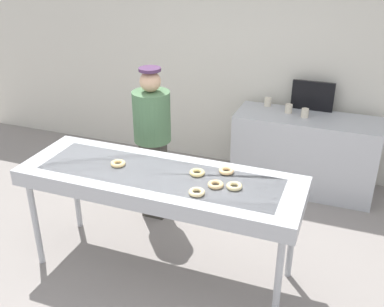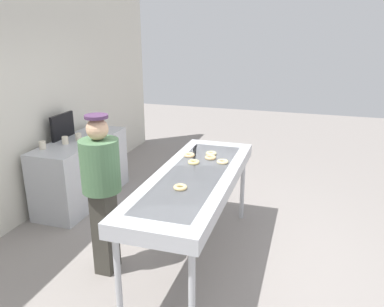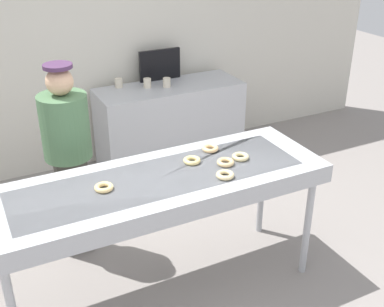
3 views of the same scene
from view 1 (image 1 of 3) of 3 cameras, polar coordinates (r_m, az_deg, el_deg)
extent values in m
plane|color=gray|center=(4.31, -3.75, -14.28)|extent=(16.00, 16.00, 0.00)
cube|color=silver|center=(5.73, 5.98, 12.50)|extent=(8.00, 0.12, 2.94)
cube|color=#B7BABF|center=(3.78, -4.15, -3.49)|extent=(2.40, 0.79, 0.14)
cube|color=slate|center=(3.77, -4.17, -3.10)|extent=(2.04, 0.56, 0.08)
cylinder|color=#B7BABF|center=(4.35, -19.18, -8.43)|extent=(0.06, 0.06, 0.85)
cylinder|color=#B7BABF|center=(3.56, 10.81, -15.90)|extent=(0.06, 0.06, 0.85)
cylinder|color=#B7BABF|center=(4.76, -14.49, -4.57)|extent=(0.06, 0.06, 0.85)
cylinder|color=#B7BABF|center=(4.06, 12.54, -10.19)|extent=(0.06, 0.06, 0.85)
torus|color=#F7C888|center=(3.76, 4.38, -2.19)|extent=(0.14, 0.14, 0.03)
torus|color=beige|center=(3.54, 5.38, -4.14)|extent=(0.16, 0.16, 0.03)
torus|color=beige|center=(3.44, 0.61, -4.92)|extent=(0.13, 0.13, 0.03)
torus|color=#E8C184|center=(3.55, 3.01, -3.95)|extent=(0.14, 0.14, 0.03)
torus|color=#F7D186|center=(3.92, -9.35, -1.26)|extent=(0.17, 0.17, 0.03)
torus|color=#EFD584|center=(3.72, 0.66, -2.44)|extent=(0.13, 0.13, 0.03)
cube|color=#3B3831|center=(4.81, -4.80, -3.16)|extent=(0.24, 0.18, 0.89)
cylinder|color=#4C724C|center=(4.52, -5.13, 4.69)|extent=(0.38, 0.38, 0.51)
sphere|color=#D8A883|center=(4.40, -5.31, 9.08)|extent=(0.21, 0.21, 0.21)
cylinder|color=#472B4C|center=(4.37, -5.37, 10.56)|extent=(0.22, 0.22, 0.03)
cube|color=#B7BABF|center=(5.48, 13.96, 0.02)|extent=(1.63, 0.61, 0.92)
cylinder|color=beige|center=(5.54, 9.58, 6.45)|extent=(0.08, 0.08, 0.10)
cylinder|color=beige|center=(5.27, 14.11, 5.01)|extent=(0.08, 0.08, 0.10)
cylinder|color=beige|center=(5.37, 12.15, 5.58)|extent=(0.08, 0.08, 0.10)
cube|color=black|center=(5.48, 15.03, 7.06)|extent=(0.49, 0.04, 0.35)
camera|label=2|loc=(5.25, -49.25, 13.37)|focal=35.81mm
camera|label=3|loc=(2.56, -64.75, 8.63)|focal=45.65mm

